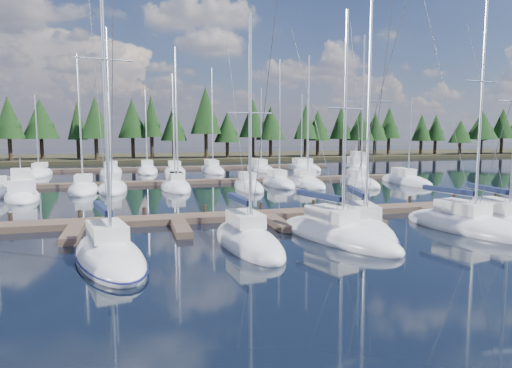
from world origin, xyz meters
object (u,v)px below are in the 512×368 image
object	(u,v)px
front_sailboat_1	(109,255)
motor_yacht_left	(22,193)
front_sailboat_2	(248,240)
front_sailboat_5	(467,225)
main_dock	(267,216)
motor_yacht_right	(357,165)
front_sailboat_6	(503,224)
front_sailboat_4	(363,229)
front_sailboat_3	(336,234)

from	to	relation	value
front_sailboat_1	motor_yacht_left	size ratio (longest dim) A/B	1.80
front_sailboat_2	front_sailboat_5	xyz separation A→B (m)	(13.58, 0.21, 0.01)
main_dock	front_sailboat_2	xyz separation A→B (m)	(-3.03, -6.61, 0.08)
front_sailboat_5	motor_yacht_left	distance (m)	35.75
front_sailboat_5	front_sailboat_2	bearing A→B (deg)	-179.11
motor_yacht_right	front_sailboat_6	bearing A→B (deg)	-106.58
front_sailboat_1	front_sailboat_4	size ratio (longest dim) A/B	1.19
front_sailboat_1	front_sailboat_4	distance (m)	13.94
front_sailboat_3	motor_yacht_right	bearing A→B (deg)	61.17
front_sailboat_1	front_sailboat_5	distance (m)	20.37
front_sailboat_6	front_sailboat_5	bearing A→B (deg)	176.97
front_sailboat_3	front_sailboat_4	distance (m)	2.16
front_sailboat_1	front_sailboat_3	xyz separation A→B (m)	(11.77, 1.25, -0.02)
motor_yacht_left	motor_yacht_right	bearing A→B (deg)	26.70
front_sailboat_1	main_dock	bearing A→B (deg)	38.42
main_dock	front_sailboat_2	world-z (taller)	front_sailboat_2
front_sailboat_2	front_sailboat_3	world-z (taller)	front_sailboat_3
main_dock	front_sailboat_6	distance (m)	14.55
front_sailboat_2	front_sailboat_5	bearing A→B (deg)	0.89
front_sailboat_4	front_sailboat_6	xyz separation A→B (m)	(9.00, -0.78, 0.00)
motor_yacht_left	motor_yacht_right	xyz separation A→B (m)	(44.16, 22.21, 0.01)
front_sailboat_5	motor_yacht_left	size ratio (longest dim) A/B	1.75
main_dock	motor_yacht_left	distance (m)	23.49
front_sailboat_1	front_sailboat_4	world-z (taller)	front_sailboat_1
front_sailboat_1	front_sailboat_4	bearing A→B (deg)	8.31
front_sailboat_2	front_sailboat_4	bearing A→B (deg)	7.00
front_sailboat_5	front_sailboat_3	bearing A→B (deg)	-179.29
front_sailboat_1	motor_yacht_right	bearing A→B (deg)	51.43
front_sailboat_3	front_sailboat_6	bearing A→B (deg)	-0.12
main_dock	front_sailboat_1	world-z (taller)	front_sailboat_1
front_sailboat_1	front_sailboat_5	size ratio (longest dim) A/B	1.03
front_sailboat_1	motor_yacht_left	distance (m)	24.15
front_sailboat_4	front_sailboat_1	bearing A→B (deg)	-171.69
motor_yacht_left	front_sailboat_2	bearing A→B (deg)	-54.86
front_sailboat_1	motor_yacht_right	distance (m)	57.38
front_sailboat_2	front_sailboat_3	size ratio (longest dim) A/B	0.96
motor_yacht_left	front_sailboat_3	bearing A→B (deg)	-46.72
main_dock	front_sailboat_5	xyz separation A→B (m)	(10.55, -6.40, 0.09)
front_sailboat_1	front_sailboat_2	distance (m)	6.85
main_dock	front_sailboat_4	xyz separation A→B (m)	(4.01, -5.74, 0.08)
main_dock	front_sailboat_6	size ratio (longest dim) A/B	3.17
front_sailboat_3	front_sailboat_6	distance (m)	11.02
main_dock	motor_yacht_right	xyz separation A→B (m)	(25.99, 37.10, 0.29)
front_sailboat_4	motor_yacht_left	bearing A→B (deg)	137.06
front_sailboat_4	motor_yacht_right	world-z (taller)	front_sailboat_4
front_sailboat_4	motor_yacht_right	size ratio (longest dim) A/B	1.46
front_sailboat_5	motor_yacht_right	bearing A→B (deg)	70.45
front_sailboat_1	motor_yacht_left	world-z (taller)	front_sailboat_1
front_sailboat_5	motor_yacht_left	xyz separation A→B (m)	(-28.71, 21.29, 0.18)
front_sailboat_3	front_sailboat_6	world-z (taller)	front_sailboat_6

